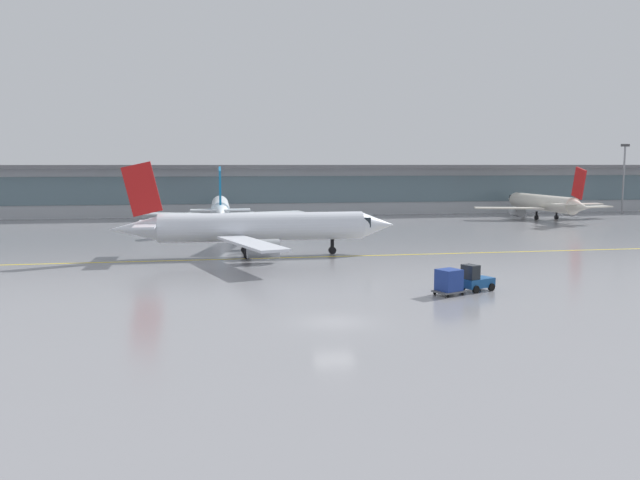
# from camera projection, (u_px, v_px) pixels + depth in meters

# --- Properties ---
(ground_plane) EXTENTS (400.00, 400.00, 0.00)m
(ground_plane) POSITION_uv_depth(u_px,v_px,m) (334.00, 322.00, 40.98)
(ground_plane) COLOR gray
(taxiway_centreline_stripe) EXTENTS (110.00, 1.51, 0.01)m
(taxiway_centreline_stripe) POSITION_uv_depth(u_px,v_px,m) (264.00, 258.00, 68.61)
(taxiway_centreline_stripe) COLOR yellow
(taxiway_centreline_stripe) RESTS_ON ground_plane
(terminal_concourse) EXTENTS (223.58, 11.00, 9.60)m
(terminal_concourse) POSITION_uv_depth(u_px,v_px,m) (248.00, 189.00, 126.42)
(terminal_concourse) COLOR #B2B7BC
(terminal_concourse) RESTS_ON ground_plane
(gate_airplane_1) EXTENTS (26.53, 28.46, 9.45)m
(gate_airplane_1) POSITION_uv_depth(u_px,v_px,m) (220.00, 208.00, 103.32)
(gate_airplane_1) COLOR white
(gate_airplane_1) RESTS_ON ground_plane
(gate_airplane_2) EXTENTS (26.27, 28.14, 9.35)m
(gate_airplane_2) POSITION_uv_depth(u_px,v_px,m) (543.00, 203.00, 117.11)
(gate_airplane_2) COLOR silver
(gate_airplane_2) RESTS_ON ground_plane
(taxiing_regional_jet) EXTENTS (30.33, 28.28, 10.07)m
(taxiing_regional_jet) POSITION_uv_depth(u_px,v_px,m) (259.00, 228.00, 70.15)
(taxiing_regional_jet) COLOR silver
(taxiing_regional_jet) RESTS_ON ground_plane
(baggage_tug) EXTENTS (2.94, 2.40, 2.10)m
(baggage_tug) POSITION_uv_depth(u_px,v_px,m) (475.00, 280.00, 50.88)
(baggage_tug) COLOR #194C8C
(baggage_tug) RESTS_ON ground_plane
(cargo_dolly_lead) EXTENTS (2.56, 2.30, 1.94)m
(cargo_dolly_lead) POSITION_uv_depth(u_px,v_px,m) (449.00, 281.00, 49.35)
(cargo_dolly_lead) COLOR #595B60
(cargo_dolly_lead) RESTS_ON ground_plane
(apron_light_mast_1) EXTENTS (1.80, 0.36, 13.71)m
(apron_light_mast_1) POSITION_uv_depth(u_px,v_px,m) (624.00, 175.00, 130.87)
(apron_light_mast_1) COLOR gray
(apron_light_mast_1) RESTS_ON ground_plane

